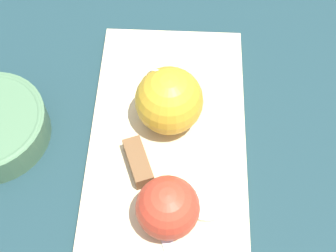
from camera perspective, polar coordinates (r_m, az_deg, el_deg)
ground_plane at (r=0.62m, az=0.00°, el=-1.68°), size 4.00×4.00×0.00m
cutting_board at (r=0.62m, az=0.00°, el=-1.33°), size 0.36×0.21×0.02m
apple_half_left at (r=0.59m, az=-0.22°, el=3.14°), size 0.09×0.09×0.09m
apple_half_right at (r=0.53m, az=-0.02°, el=-9.96°), size 0.07×0.07×0.07m
knife at (r=0.58m, az=-3.39°, el=-5.25°), size 0.16×0.08×0.02m
apple_slice at (r=0.57m, az=4.63°, el=-8.77°), size 0.06×0.06×0.01m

